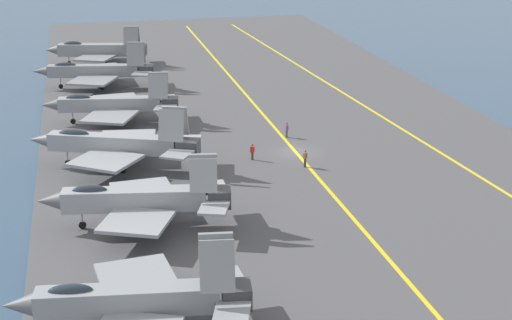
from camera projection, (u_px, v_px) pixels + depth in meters
ground_plane at (295, 155)px, 82.17m from camera, size 2000.00×2000.00×0.00m
carrier_deck at (295, 154)px, 82.10m from camera, size 177.30×52.52×0.40m
deck_stripe_foul_line at (423, 142)px, 85.09m from camera, size 159.25×10.91×0.01m
deck_stripe_centerline at (295, 152)px, 82.03m from camera, size 159.57×0.36×0.01m
parked_jet_second at (134, 300)px, 48.15m from camera, size 14.22×15.31×6.35m
parked_jet_third at (139, 199)px, 63.12m from camera, size 12.26×15.67×6.03m
parked_jet_fourth at (117, 144)px, 76.34m from camera, size 13.05×17.16×6.43m
parked_jet_fifth at (113, 104)px, 91.23m from camera, size 13.51×15.97×5.93m
parked_jet_sixth at (97, 71)px, 107.09m from camera, size 13.64×16.57×6.26m
parked_jet_seventh at (98, 50)px, 121.14m from camera, size 12.20×15.71×5.90m
crew_brown_vest at (305, 158)px, 77.27m from camera, size 0.42×0.46×1.78m
crew_red_vest at (252, 151)px, 79.35m from camera, size 0.44×0.46×1.70m
crew_purple_vest at (287, 129)px, 86.44m from camera, size 0.41×0.31×1.73m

